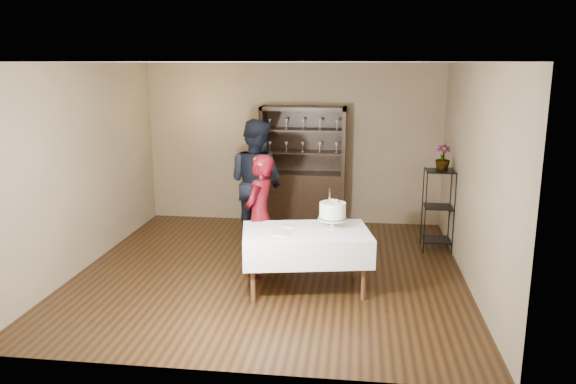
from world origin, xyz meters
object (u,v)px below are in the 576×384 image
(plant_etagere, at_px, (438,207))
(cake, at_px, (333,212))
(cake_table, at_px, (306,245))
(woman, at_px, (260,216))
(man, at_px, (256,182))
(china_hutch, at_px, (303,186))
(potted_plant, at_px, (443,158))

(plant_etagere, relative_size, cake, 2.46)
(cake_table, relative_size, cake, 3.37)
(plant_etagere, relative_size, cake_table, 0.73)
(woman, distance_m, cake, 0.99)
(cake_table, bearing_deg, man, 117.85)
(china_hutch, relative_size, cake_table, 1.22)
(woman, height_order, cake, woman)
(plant_etagere, height_order, cake_table, plant_etagere)
(cake_table, relative_size, woman, 1.04)
(plant_etagere, distance_m, potted_plant, 0.72)
(china_hutch, height_order, woman, china_hutch)
(plant_etagere, xyz_separation_m, potted_plant, (0.03, 0.01, 0.72))
(china_hutch, bearing_deg, cake_table, -83.59)
(woman, relative_size, man, 0.83)
(china_hutch, distance_m, potted_plant, 2.45)
(woman, relative_size, cake, 3.23)
(china_hutch, height_order, plant_etagere, china_hutch)
(man, distance_m, cake, 1.98)
(potted_plant, bearing_deg, man, -179.35)
(cake, xyz_separation_m, potted_plant, (1.49, 1.59, 0.43))
(china_hutch, height_order, cake, china_hutch)
(china_hutch, bearing_deg, plant_etagere, -26.83)
(plant_etagere, distance_m, woman, 2.74)
(plant_etagere, bearing_deg, china_hutch, 153.17)
(woman, xyz_separation_m, man, (-0.28, 1.29, 0.16))
(plant_etagere, distance_m, man, 2.69)
(cake_table, bearing_deg, plant_etagere, 44.63)
(woman, xyz_separation_m, cake, (0.94, -0.27, 0.15))
(cake_table, distance_m, man, 1.99)
(woman, bearing_deg, cake_table, 71.57)
(china_hutch, bearing_deg, woman, -97.76)
(china_hutch, bearing_deg, cake, -76.77)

